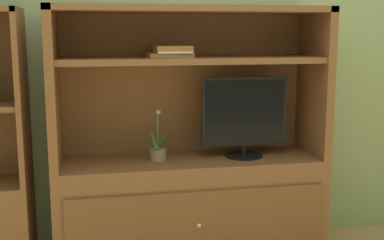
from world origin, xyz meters
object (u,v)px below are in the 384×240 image
media_console (190,183)px  magazine_stack (170,52)px  potted_plant (158,153)px  tv_monitor (244,116)px

media_console → magazine_stack: media_console is taller
media_console → potted_plant: size_ratio=5.28×
media_console → magazine_stack: (-0.12, -0.00, 0.81)m
potted_plant → magazine_stack: size_ratio=1.05×
media_console → tv_monitor: size_ratio=3.06×
magazine_stack → potted_plant: bearing=-178.9°
media_console → tv_monitor: media_console is taller
potted_plant → magazine_stack: bearing=1.1°
potted_plant → magazine_stack: magazine_stack is taller
media_console → magazine_stack: 0.82m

